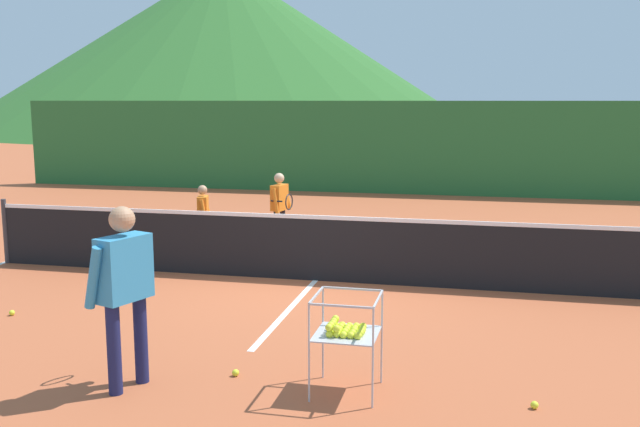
% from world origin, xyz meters
% --- Properties ---
extents(ground_plane, '(120.00, 120.00, 0.00)m').
position_xyz_m(ground_plane, '(0.00, 0.00, 0.00)').
color(ground_plane, '#B25633').
extents(line_baseline_far, '(10.44, 0.08, 0.01)m').
position_xyz_m(line_baseline_far, '(0.00, 5.23, 0.00)').
color(line_baseline_far, white).
rests_on(line_baseline_far, ground).
extents(line_sideline_west, '(0.08, 11.44, 0.01)m').
position_xyz_m(line_sideline_west, '(-5.22, 0.00, 0.00)').
color(line_sideline_west, white).
rests_on(line_sideline_west, ground).
extents(line_service_center, '(0.08, 6.06, 0.01)m').
position_xyz_m(line_service_center, '(0.00, 0.00, 0.00)').
color(line_service_center, white).
rests_on(line_service_center, ground).
extents(tennis_net, '(10.40, 0.08, 1.05)m').
position_xyz_m(tennis_net, '(0.00, 0.00, 0.50)').
color(tennis_net, '#333338').
rests_on(tennis_net, ground).
extents(instructor, '(0.48, 0.84, 1.69)m').
position_xyz_m(instructor, '(-0.80, -4.16, 1.02)').
color(instructor, '#191E4C').
rests_on(instructor, ground).
extents(student_0, '(0.28, 0.49, 1.19)m').
position_xyz_m(student_0, '(-2.30, 1.38, 0.71)').
color(student_0, black).
rests_on(student_0, ground).
extents(student_1, '(0.42, 0.68, 1.33)m').
position_xyz_m(student_1, '(-1.19, 2.28, 0.80)').
color(student_1, black).
rests_on(student_1, ground).
extents(ball_cart, '(0.58, 0.58, 0.90)m').
position_xyz_m(ball_cart, '(1.16, -3.82, 0.59)').
color(ball_cart, '#B7B7BC').
rests_on(ball_cart, ground).
extents(tennis_ball_0, '(0.07, 0.07, 0.07)m').
position_xyz_m(tennis_ball_0, '(0.07, -3.69, 0.03)').
color(tennis_ball_0, yellow).
rests_on(tennis_ball_0, ground).
extents(tennis_ball_4, '(0.07, 0.07, 0.07)m').
position_xyz_m(tennis_ball_4, '(2.82, -3.81, 0.03)').
color(tennis_ball_4, yellow).
rests_on(tennis_ball_4, ground).
extents(tennis_ball_6, '(0.07, 0.07, 0.07)m').
position_xyz_m(tennis_ball_6, '(-3.26, -2.48, 0.03)').
color(tennis_ball_6, yellow).
rests_on(tennis_ball_6, ground).
extents(windscreen_fence, '(22.97, 0.08, 2.61)m').
position_xyz_m(windscreen_fence, '(0.00, 9.95, 1.31)').
color(windscreen_fence, '#286B33').
rests_on(windscreen_fence, ground).
extents(hill_0, '(45.43, 45.43, 14.42)m').
position_xyz_m(hill_0, '(-19.86, 49.98, 7.21)').
color(hill_0, '#2D6628').
rests_on(hill_0, ground).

